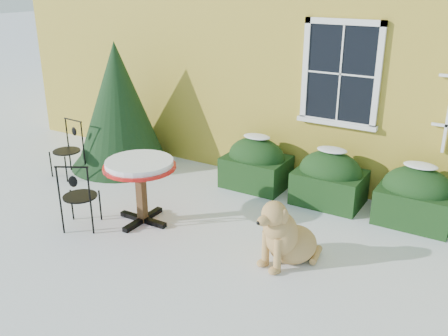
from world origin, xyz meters
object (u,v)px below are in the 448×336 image
Objects in this scene: patio_chair_far at (68,149)px; bistro_table at (140,171)px; dog at (285,237)px; evergreen_shrub at (120,117)px; patio_chair_near at (79,195)px.

bistro_table is at bearing -14.31° from patio_chair_far.
evergreen_shrub is at bearing -179.72° from dog.
dog is (2.25, 0.05, -0.43)m from bistro_table.
bistro_table is 1.03× the size of patio_chair_far.
bistro_table is 1.05× the size of dog.
patio_chair_near is at bearing -136.39° from bistro_table.
bistro_table is at bearing -165.63° from patio_chair_near.
bistro_table is 1.03× the size of patio_chair_near.
evergreen_shrub is at bearing 138.55° from bistro_table.
evergreen_shrub reaches higher than bistro_table.
dog is at bearing 1.27° from bistro_table.
evergreen_shrub is at bearing 67.94° from patio_chair_far.
evergreen_shrub is 1.09m from patio_chair_far.
patio_chair_far is 1.02× the size of dog.
patio_chair_near reaches higher than patio_chair_far.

